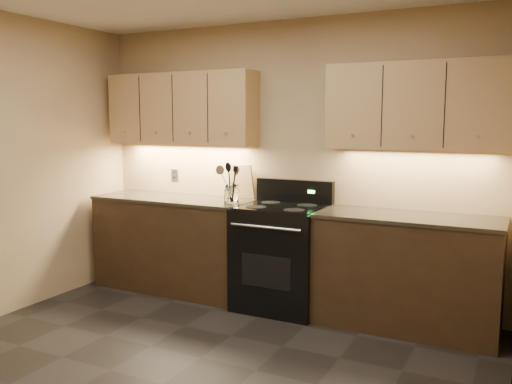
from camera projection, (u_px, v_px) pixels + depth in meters
The scene contains 14 objects.
floor at pixel (163, 384), 3.48m from camera, with size 4.00×4.00×0.00m, color black.
wall_back at pixel (289, 162), 5.08m from camera, with size 4.00×0.04×2.60m, color tan.
counter_left at pixel (175, 243), 5.42m from camera, with size 1.62×0.62×0.93m.
counter_right at pixel (406, 272), 4.40m from camera, with size 1.46×0.62×0.93m.
stove at pixel (282, 256), 4.87m from camera, with size 0.76×0.68×1.14m.
upper_cab_left at pixel (181, 109), 5.38m from camera, with size 1.60×0.30×0.70m, color #AC8056.
upper_cab_right at pixel (416, 106), 4.35m from camera, with size 1.44×0.30×0.70m, color #AC8056.
outlet_plate at pixel (175, 175), 5.68m from camera, with size 0.09×0.01×0.12m, color #B2B5BA.
utensil_crock at pixel (231, 194), 5.01m from camera, with size 0.18×0.18×0.17m.
cutting_board at pixel (242, 181), 5.29m from camera, with size 0.27×0.02×0.34m, color tan.
wooden_spoon at pixel (228, 184), 4.99m from camera, with size 0.06×0.06×0.32m, color tan, non-canonical shape.
black_spoon at pixel (231, 182), 5.01m from camera, with size 0.06×0.06×0.35m, color black, non-canonical shape.
black_turner at pixel (232, 183), 4.96m from camera, with size 0.08×0.08×0.34m, color black, non-canonical shape.
steel_skimmer at pixel (234, 183), 4.97m from camera, with size 0.09×0.09×0.35m, color silver, non-canonical shape.
Camera 1 is at (2.02, -2.66, 1.69)m, focal length 38.00 mm.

